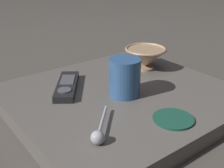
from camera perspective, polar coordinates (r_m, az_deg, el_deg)
ground_plane at (r=0.80m, az=1.89°, el=-4.36°), size 6.00×6.00×0.00m
table at (r=0.79m, az=1.91°, el=-2.95°), size 0.53×0.57×0.04m
cereal_bowl at (r=0.94m, az=6.63°, el=5.32°), size 0.13×0.13×0.07m
coffee_mug at (r=0.75m, az=2.50°, el=1.35°), size 0.08×0.08×0.10m
teaspoon at (r=0.58m, az=-2.70°, el=-9.98°), size 0.11×0.10×0.03m
tv_remote_near at (r=0.80m, az=-8.94°, el=-0.38°), size 0.17×0.14×0.02m
drink_coaster at (r=0.66m, az=11.79°, el=-6.91°), size 0.09×0.09×0.01m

